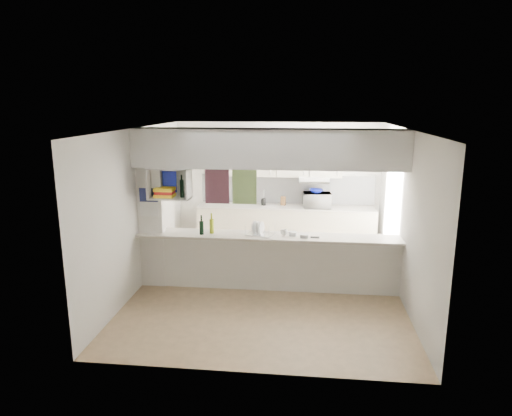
# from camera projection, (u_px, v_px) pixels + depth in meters

# --- Properties ---
(floor) EXTENTS (4.80, 4.80, 0.00)m
(floor) POSITION_uv_depth(u_px,v_px,m) (267.00, 289.00, 7.49)
(floor) COLOR #8D7352
(floor) RESTS_ON ground
(ceiling) EXTENTS (4.80, 4.80, 0.00)m
(ceiling) POSITION_uv_depth(u_px,v_px,m) (268.00, 129.00, 6.90)
(ceiling) COLOR white
(ceiling) RESTS_ON wall_back
(wall_back) EXTENTS (4.20, 0.00, 4.20)m
(wall_back) POSITION_uv_depth(u_px,v_px,m) (278.00, 185.00, 9.52)
(wall_back) COLOR silver
(wall_back) RESTS_ON floor
(wall_left) EXTENTS (0.00, 4.80, 4.80)m
(wall_left) POSITION_uv_depth(u_px,v_px,m) (139.00, 209.00, 7.42)
(wall_left) COLOR silver
(wall_left) RESTS_ON floor
(wall_right) EXTENTS (0.00, 4.80, 4.80)m
(wall_right) POSITION_uv_depth(u_px,v_px,m) (404.00, 215.00, 6.97)
(wall_right) COLOR silver
(wall_right) RESTS_ON floor
(servery_partition) EXTENTS (4.20, 0.50, 2.60)m
(servery_partition) POSITION_uv_depth(u_px,v_px,m) (257.00, 189.00, 7.14)
(servery_partition) COLOR silver
(servery_partition) RESTS_ON floor
(cubby_shelf) EXTENTS (0.65, 0.35, 0.50)m
(cubby_shelf) POSITION_uv_depth(u_px,v_px,m) (169.00, 185.00, 7.21)
(cubby_shelf) COLOR white
(cubby_shelf) RESTS_ON bulkhead
(kitchen_run) EXTENTS (3.60, 0.63, 2.24)m
(kitchen_run) POSITION_uv_depth(u_px,v_px,m) (284.00, 210.00, 9.36)
(kitchen_run) COLOR beige
(kitchen_run) RESTS_ON floor
(microwave) EXTENTS (0.57, 0.41, 0.30)m
(microwave) POSITION_uv_depth(u_px,v_px,m) (317.00, 200.00, 9.16)
(microwave) COLOR white
(microwave) RESTS_ON bench_top
(bowl) EXTENTS (0.28, 0.28, 0.07)m
(bowl) POSITION_uv_depth(u_px,v_px,m) (316.00, 191.00, 9.13)
(bowl) COLOR #0D178F
(bowl) RESTS_ON microwave
(dish_rack) EXTENTS (0.49, 0.42, 0.22)m
(dish_rack) POSITION_uv_depth(u_px,v_px,m) (260.00, 229.00, 7.30)
(dish_rack) COLOR silver
(dish_rack) RESTS_ON breakfast_bar
(cup) EXTENTS (0.15, 0.15, 0.09)m
(cup) POSITION_uv_depth(u_px,v_px,m) (284.00, 232.00, 7.22)
(cup) COLOR white
(cup) RESTS_ON dish_rack
(wine_bottles) EXTENTS (0.22, 0.15, 0.33)m
(wine_bottles) POSITION_uv_depth(u_px,v_px,m) (207.00, 226.00, 7.33)
(wine_bottles) COLOR black
(wine_bottles) RESTS_ON breakfast_bar
(plastic_tubs) EXTENTS (0.48, 0.21, 0.06)m
(plastic_tubs) POSITION_uv_depth(u_px,v_px,m) (298.00, 235.00, 7.20)
(plastic_tubs) COLOR silver
(plastic_tubs) RESTS_ON breakfast_bar
(utensil_jar) EXTENTS (0.10, 0.10, 0.14)m
(utensil_jar) POSITION_uv_depth(u_px,v_px,m) (264.00, 202.00, 9.38)
(utensil_jar) COLOR black
(utensil_jar) RESTS_ON bench_top
(knife_block) EXTENTS (0.11, 0.10, 0.18)m
(knife_block) POSITION_uv_depth(u_px,v_px,m) (283.00, 201.00, 9.36)
(knife_block) COLOR brown
(knife_block) RESTS_ON bench_top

